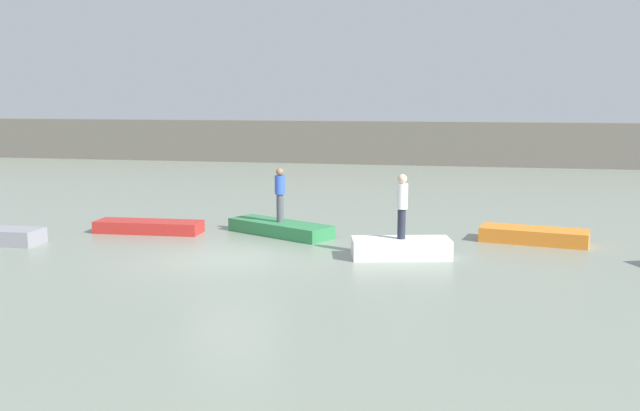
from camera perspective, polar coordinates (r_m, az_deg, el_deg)
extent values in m
plane|color=gray|center=(19.71, -6.96, -4.19)|extent=(120.00, 120.00, 0.00)
cube|color=#666056|center=(46.51, 3.98, 5.03)|extent=(80.00, 1.20, 2.77)
cube|color=red|center=(23.80, -13.49, -1.65)|extent=(3.48, 1.15, 0.39)
cube|color=#2D7F47|center=(22.81, -3.20, -1.83)|extent=(3.71, 2.67, 0.42)
cube|color=white|center=(19.68, 6.48, -3.41)|extent=(2.84, 1.62, 0.53)
cube|color=orange|center=(22.51, 16.69, -2.31)|extent=(3.29, 1.71, 0.44)
cylinder|color=#232838|center=(19.55, 6.52, -1.46)|extent=(0.22, 0.22, 0.83)
cylinder|color=white|center=(19.43, 6.56, 0.74)|extent=(0.32, 0.32, 0.69)
sphere|color=beige|center=(19.37, 6.58, 2.13)|extent=(0.26, 0.26, 0.26)
cylinder|color=#4C4C56|center=(22.69, -3.21, -0.20)|extent=(0.22, 0.22, 0.90)
cylinder|color=blue|center=(22.59, -3.23, 1.66)|extent=(0.32, 0.32, 0.59)
sphere|color=#936B4C|center=(22.54, -3.24, 2.70)|extent=(0.24, 0.24, 0.24)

